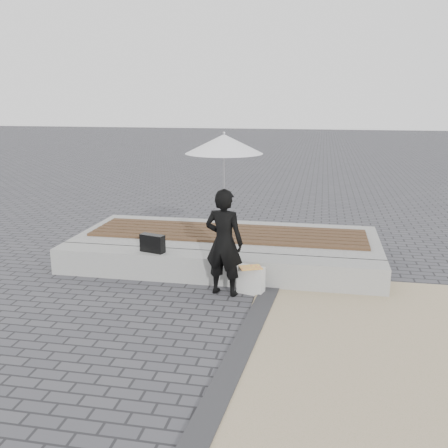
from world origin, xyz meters
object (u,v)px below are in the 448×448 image
Objects in this scene: handbag at (153,243)px; canvas_tote at (251,280)px; seating_ledge at (213,268)px; parasol at (224,144)px; woman at (224,242)px.

canvas_tote is at bearing 3.13° from handbag.
handbag is (-0.92, -0.03, 0.33)m from seating_ledge.
seating_ledge is at bearing 18.47° from handbag.
parasol is 3.41× the size of handbag.
handbag is at bearing -178.02° from seating_ledge.
seating_ledge is at bearing 117.93° from parasol.
seating_ledge reaches higher than canvas_tote.
handbag reaches higher than canvas_tote.
handbag is 1.62m from canvas_tote.
seating_ledge is 0.98m from handbag.
parasol is (0.26, -0.49, 1.87)m from seating_ledge.
handbag is at bearing 158.89° from parasol.
seating_ledge is at bearing 162.72° from canvas_tote.
seating_ledge is at bearing -50.74° from woman.
woman is 1.28m from handbag.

